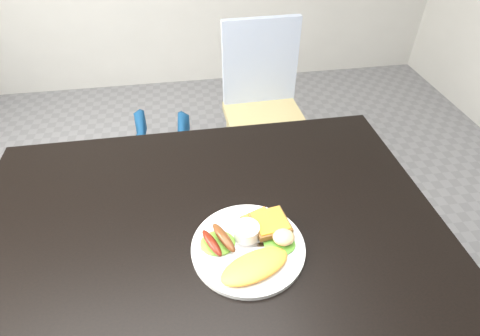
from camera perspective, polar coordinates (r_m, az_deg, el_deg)
The scene contains 14 objects.
dining_table at distance 0.99m, azimuth -5.19°, elevation -8.29°, with size 1.20×0.80×0.04m, color black.
dining_chair at distance 1.87m, azimuth 3.91°, elevation 7.18°, with size 0.37×0.37×0.04m, color tan.
person at distance 1.54m, azimuth -18.22°, elevation 8.73°, with size 0.51×0.34×1.43m, color navy.
plate at distance 0.90m, azimuth 1.24°, elevation -12.00°, with size 0.27×0.27×0.01m, color white.
lettuce_left at distance 0.90m, azimuth -3.41°, elevation -11.32°, with size 0.08×0.08×0.01m, color #49A41D.
lettuce_right at distance 0.90m, azimuth 6.00°, elevation -11.33°, with size 0.08×0.07×0.01m, color #649C2F.
omelette at distance 0.85m, azimuth 2.27°, elevation -14.73°, with size 0.17×0.08×0.02m, color #FFB141.
sausage_a at distance 0.88m, azimuth -4.32°, elevation -11.30°, with size 0.02×0.09×0.02m, color #681D06.
sausage_b at distance 0.89m, azimuth -2.51°, elevation -10.52°, with size 0.02×0.10×0.02m, color brown.
ramekin at distance 0.90m, azimuth 1.02°, elevation -9.71°, with size 0.06×0.06×0.04m, color white.
toast_a at distance 0.94m, azimuth 3.06°, elevation -8.31°, with size 0.07×0.07×0.01m, color #98532C.
toast_b at distance 0.92m, azimuth 4.64°, elevation -8.37°, with size 0.08×0.08×0.01m, color brown.
potato_salad at distance 0.89m, azimuth 6.66°, elevation -10.42°, with size 0.05×0.05×0.03m, color beige.
fork at distance 0.89m, azimuth -0.94°, elevation -11.95°, with size 0.16×0.01×0.00m, color #ADAFB7.
Camera 1 is at (-0.02, -0.66, 1.47)m, focal length 28.00 mm.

